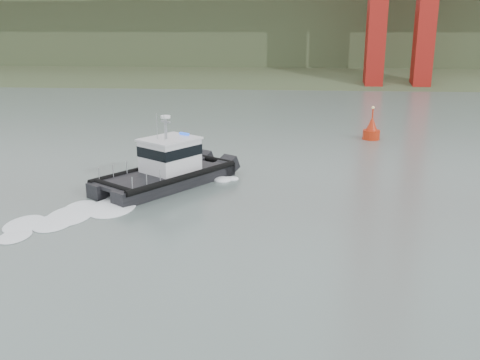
% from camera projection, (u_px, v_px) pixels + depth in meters
% --- Properties ---
extents(ground, '(400.00, 400.00, 0.00)m').
position_uv_depth(ground, '(206.00, 289.00, 22.26)').
color(ground, slate).
rests_on(ground, ground).
extents(headlands, '(500.00, 105.36, 27.12)m').
position_uv_depth(headlands, '(275.00, 39.00, 140.36)').
color(headlands, '#344628').
rests_on(headlands, ground).
extents(patrol_boat, '(8.93, 10.50, 4.96)m').
position_uv_depth(patrol_boat, '(167.00, 167.00, 36.38)').
color(patrol_boat, black).
rests_on(patrol_boat, ground).
extents(nav_buoy, '(1.62, 1.62, 3.38)m').
position_uv_depth(nav_buoy, '(372.00, 130.00, 51.11)').
color(nav_buoy, '#AC240B').
rests_on(nav_buoy, ground).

